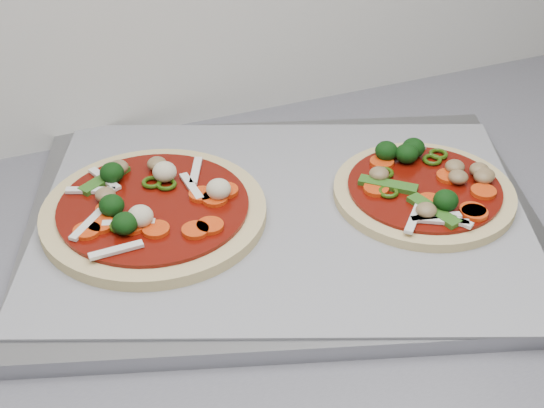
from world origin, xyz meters
name	(u,v)px	position (x,y,z in m)	size (l,w,h in m)	color
countertop	(291,288)	(0.00, 1.30, 0.88)	(3.60, 0.60, 0.04)	slate
baking_tray	(283,219)	(0.02, 1.37, 0.91)	(0.49, 0.36, 0.02)	gray
parchment	(283,212)	(0.02, 1.37, 0.92)	(0.47, 0.34, 0.00)	gray
pizza_left	(152,209)	(-0.10, 1.40, 0.93)	(0.30, 0.30, 0.04)	tan
pizza_right	(425,188)	(0.16, 1.34, 0.93)	(0.19, 0.19, 0.03)	tan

